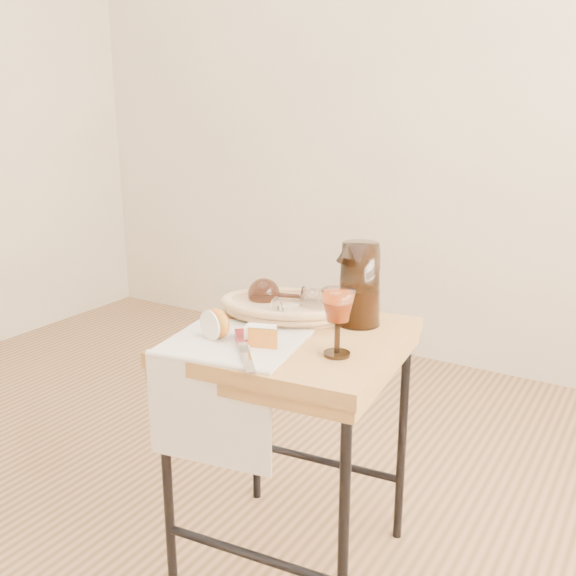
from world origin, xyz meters
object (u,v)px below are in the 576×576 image
Objects in this scene: bread_basket at (287,309)px; goblet_lying_b at (299,305)px; goblet_lying_a at (281,295)px; tea_towel at (234,342)px; pitcher at (360,284)px; table_knife at (244,348)px; apple_half at (217,323)px; side_table at (292,454)px; wine_goblet at (338,323)px.

goblet_lying_b reaches higher than bread_basket.
bread_basket is 0.04m from goblet_lying_a.
goblet_lying_b is at bearing 64.18° from tea_towel.
pitcher reaches higher than table_knife.
goblet_lying_a is at bearing 98.35° from apple_half.
table_knife is (-0.13, -0.32, -0.09)m from pitcher.
side_table is at bearing 45.02° from tea_towel.
pitcher reaches higher than wine_goblet.
apple_half is at bearing -121.43° from bread_basket.
goblet_lying_a reaches higher than tea_towel.
apple_half is (-0.28, -0.06, -0.03)m from wine_goblet.
goblet_lying_b is (0.04, -0.02, 0.02)m from bread_basket.
bread_basket is (-0.07, 0.09, 0.35)m from side_table.
wine_goblet is 0.21m from table_knife.
goblet_lying_a is at bearing 132.66° from side_table.
pitcher is 1.62× the size of wine_goblet.
tea_towel is 2.51× the size of goblet_lying_b.
goblet_lying_a is (-0.03, 0.01, 0.03)m from bread_basket.
goblet_lying_a reaches higher than bread_basket.
goblet_lying_a is 0.89× the size of wine_goblet.
goblet_lying_a reaches higher than table_knife.
goblet_lying_a is 0.29m from table_knife.
goblet_lying_b is (-0.03, 0.08, 0.37)m from side_table.
apple_half is at bearing -176.22° from goblet_lying_b.
apple_half is at bearing -168.39° from wine_goblet.
tea_towel reaches higher than side_table.
side_table is 0.38m from goblet_lying_b.
tea_towel is 1.26× the size of table_knife.
table_knife is (0.06, -0.05, 0.01)m from tea_towel.
side_table is 2.10× the size of bread_basket.
goblet_lying_a is (-0.02, 0.23, 0.05)m from tea_towel.
apple_half is at bearing 65.00° from goblet_lying_a.
goblet_lying_b is 0.48× the size of pitcher.
goblet_lying_b is at bearing 138.39° from goblet_lying_a.
tea_towel is 0.23m from goblet_lying_a.
table_knife is at bearing -150.53° from wine_goblet.
tea_towel is at bearing -165.62° from goblet_lying_b.
pitcher is 0.22m from wine_goblet.
apple_half is at bearing 175.37° from tea_towel.
pitcher is at bearing -30.72° from goblet_lying_b.
side_table is 0.43m from wine_goblet.
bread_basket reaches higher than tea_towel.
tea_towel is at bearing -168.43° from table_knife.
wine_goblet is at bearing 2.96° from tea_towel.
pitcher is (0.10, 0.15, 0.43)m from side_table.
goblet_lying_a reaches higher than goblet_lying_b.
side_table is at bearing 130.75° from table_knife.
goblet_lying_a reaches higher than apple_half.
wine_goblet is at bearing -52.62° from bread_basket.
apple_half is 0.33× the size of table_knife.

